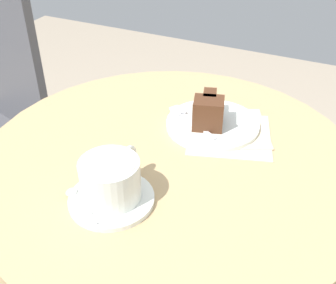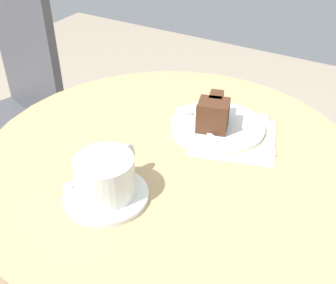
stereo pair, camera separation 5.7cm
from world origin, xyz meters
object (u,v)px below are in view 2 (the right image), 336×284
at_px(cake_slice, 213,114).
at_px(napkin, 234,135).
at_px(coffee_cup, 106,175).
at_px(cake_plate, 218,127).
at_px(cafe_chair, 9,101).
at_px(teaspoon, 74,195).
at_px(saucer, 106,195).
at_px(fork, 193,119).

bearing_deg(cake_slice, napkin, -82.95).
bearing_deg(napkin, coffee_cup, 157.79).
distance_m(cake_plate, cafe_chair, 0.75).
xyz_separation_m(teaspoon, cake_slice, (0.30, -0.11, 0.03)).
bearing_deg(cake_plate, saucer, 165.75).
bearing_deg(fork, cake_slice, -145.76).
bearing_deg(cake_plate, teaspoon, 160.13).
xyz_separation_m(saucer, coffee_cup, (0.00, 0.00, 0.04)).
distance_m(teaspoon, cake_slice, 0.32).
height_order(saucer, teaspoon, teaspoon).
height_order(saucer, cafe_chair, cafe_chair).
relative_size(cake_plate, cake_slice, 1.97).
xyz_separation_m(cake_plate, fork, (-0.01, 0.05, 0.01)).
height_order(teaspoon, cake_plate, teaspoon).
bearing_deg(fork, saucer, 117.64).
distance_m(teaspoon, napkin, 0.34).
relative_size(cake_slice, cafe_chair, 0.11).
xyz_separation_m(napkin, cafe_chair, (0.06, 0.76, -0.17)).
relative_size(coffee_cup, teaspoon, 1.48).
distance_m(coffee_cup, napkin, 0.30).
height_order(coffee_cup, teaspoon, coffee_cup).
bearing_deg(cake_slice, teaspoon, 160.63).
relative_size(coffee_cup, napkin, 0.59).
relative_size(saucer, cake_slice, 1.44).
xyz_separation_m(saucer, cafe_chair, (0.34, 0.65, -0.17)).
distance_m(saucer, coffee_cup, 0.04).
distance_m(saucer, teaspoon, 0.05).
bearing_deg(napkin, fork, 94.63).
relative_size(fork, cafe_chair, 0.15).
xyz_separation_m(teaspoon, fork, (0.30, -0.06, 0.00)).
bearing_deg(napkin, cake_plate, 82.25).
bearing_deg(cake_plate, coffee_cup, 165.39).
bearing_deg(napkin, cake_slice, 97.05).
bearing_deg(cake_slice, saucer, 166.58).
relative_size(saucer, coffee_cup, 1.07).
bearing_deg(coffee_cup, cafe_chair, 62.79).
height_order(coffee_cup, napkin, coffee_cup).
bearing_deg(napkin, teaspoon, 153.74).
xyz_separation_m(cake_slice, cafe_chair, (0.07, 0.72, -0.21)).
distance_m(teaspoon, cake_plate, 0.33).
distance_m(cake_plate, cake_slice, 0.04).
height_order(teaspoon, fork, fork).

